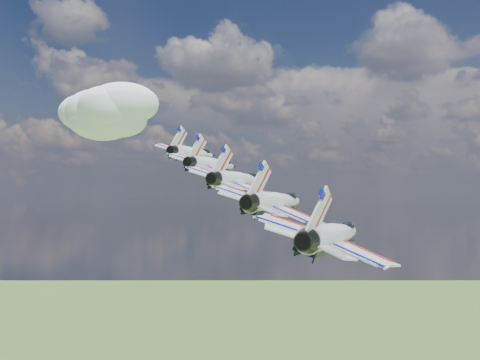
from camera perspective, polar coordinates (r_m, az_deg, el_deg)
The scene contains 6 objects.
cloud_left at distance 215.23m, azimuth -14.70°, elevation 6.48°, with size 39.56×31.08×15.54m, color white.
jet_0 at distance 98.50m, azimuth -4.34°, elevation 2.53°, with size 10.58×15.66×4.68m, color white, non-canonical shape.
jet_1 at distance 85.56m, azimuth -2.49°, elevation 1.46°, with size 10.58×15.66×4.68m, color white, non-canonical shape.
jet_2 at distance 72.78m, azimuth 0.00°, elevation 0.00°, with size 10.58×15.66×4.68m, color white, non-canonical shape.
jet_3 at distance 60.27m, azimuth 3.54°, elevation -2.07°, with size 10.58×15.66×4.68m, color white, non-canonical shape.
jet_4 at distance 48.22m, azimuth 8.92°, elevation -5.17°, with size 10.58×15.66×4.68m, color white, non-canonical shape.
Camera 1 is at (26.92, -84.89, 141.82)m, focal length 45.00 mm.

